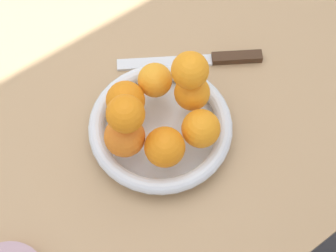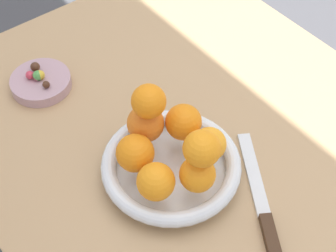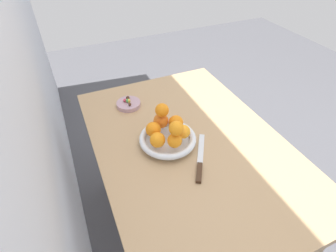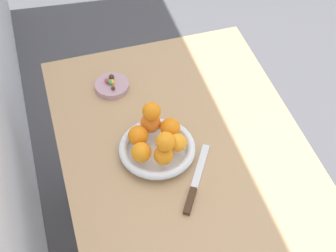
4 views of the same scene
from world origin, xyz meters
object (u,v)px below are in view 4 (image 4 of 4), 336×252
Objects in this scene: orange_1 at (138,136)px; candy_ball_5 at (111,82)px; orange_6 at (151,111)px; candy_ball_4 at (112,77)px; candy_ball_2 at (113,88)px; orange_0 at (151,123)px; orange_7 at (165,142)px; candy_dish at (112,86)px; orange_4 at (178,143)px; orange_2 at (141,152)px; fruit_bowl at (157,149)px; candy_ball_1 at (107,81)px; dining_table at (187,171)px; orange_3 at (163,155)px; candy_ball_6 at (111,82)px; orange_5 at (170,128)px; candy_ball_0 at (111,82)px; candy_ball_3 at (112,82)px; knife at (195,184)px.

candy_ball_5 is at bearing 4.37° from orange_1.
orange_6 is 0.31m from candy_ball_4.
orange_0 is at bearing -162.56° from candy_ball_2.
candy_ball_5 is (0.38, 0.08, -0.09)m from orange_7.
candy_ball_2 reaches higher than candy_dish.
orange_0 is 1.13× the size of orange_4.
orange_2 is 0.13m from orange_6.
candy_dish is at bearing 15.25° from orange_6.
fruit_bowl reaches higher than candy_ball_1.
orange_7 reaches higher than orange_2.
candy_ball_5 is (0.03, 0.00, 0.00)m from candy_ball_2.
dining_table is 0.16m from orange_4.
orange_3 reaches higher than candy_ball_6.
orange_3 is 3.52× the size of candy_ball_1.
orange_0 is 1.05× the size of orange_2.
orange_5 is at bearing -119.25° from orange_6.
orange_7 is at bearing -168.32° from candy_dish.
orange_7 reaches higher than candy_ball_0.
orange_0 is 3.44× the size of candy_ball_0.
candy_ball_3 is at bearing 1.96° from orange_2.
orange_0 is at bearing -162.68° from candy_ball_1.
orange_1 reaches higher than candy_ball_5.
candy_dish is at bearing 17.21° from knife.
candy_ball_3 is at bearing 15.16° from orange_6.
orange_1 is 3.32× the size of candy_ball_4.
orange_4 is at bearing -160.24° from candy_ball_3.
orange_5 is at bearing -24.50° from orange_7.
candy_ball_6 is 0.49m from knife.
orange_7 reaches higher than candy_ball_6.
orange_6 is 3.98× the size of candy_ball_2.
orange_0 is 0.14m from orange_7.
candy_ball_1 and candy_ball_6 have the same top height.
orange_6 is 0.29m from candy_ball_6.
knife is at bearing -171.15° from orange_4.
orange_4 is 2.99× the size of candy_ball_4.
candy_ball_1 is at bearing 49.47° from candy_dish.
candy_ball_2 is (0.35, 0.08, -0.10)m from orange_7.
dining_table is 0.15m from knife.
orange_2 is at bearing -177.33° from candy_ball_6.
candy_ball_5 reaches higher than candy_ball_0.
orange_6 reaches higher than orange_5.
candy_ball_0 is 0.00m from candy_ball_6.
candy_ball_1 is 0.02m from candy_ball_4.
candy_ball_4 is at bearing 10.77° from fruit_bowl.
candy_ball_2 is 0.05m from candy_ball_4.
orange_6 is at bearing 44.76° from dining_table.
orange_4 reaches higher than candy_ball_2.
candy_ball_0 is (0.35, 0.16, 0.12)m from dining_table.
candy_ball_2 is 0.83× the size of candy_ball_6.
orange_1 is (0.06, 0.14, 0.16)m from dining_table.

